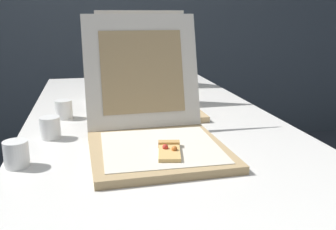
{
  "coord_description": "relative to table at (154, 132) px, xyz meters",
  "views": [
    {
      "loc": [
        -0.23,
        -0.76,
        1.12
      ],
      "look_at": [
        0.02,
        0.41,
        0.8
      ],
      "focal_mm": 40.13,
      "sensor_mm": 36.0,
      "label": 1
    }
  ],
  "objects": [
    {
      "name": "cup_white_near_left",
      "position": [
        -0.42,
        -0.36,
        0.08
      ],
      "size": [
        0.06,
        0.06,
        0.07
      ],
      "primitive_type": "cylinder",
      "color": "white",
      "rests_on": "table"
    },
    {
      "name": "cup_white_near_center",
      "position": [
        -0.36,
        -0.14,
        0.08
      ],
      "size": [
        0.06,
        0.06,
        0.07
      ],
      "primitive_type": "cylinder",
      "color": "white",
      "rests_on": "table"
    },
    {
      "name": "cup_white_far",
      "position": [
        -0.22,
        0.37,
        0.08
      ],
      "size": [
        0.06,
        0.06,
        0.07
      ],
      "primitive_type": "cylinder",
      "color": "white",
      "rests_on": "table"
    },
    {
      "name": "pizza_box_back",
      "position": [
        0.1,
        0.63,
        0.1
      ],
      "size": [
        0.41,
        0.42,
        0.38
      ],
      "rotation": [
        0.0,
        0.0,
        -0.11
      ],
      "color": "tan",
      "rests_on": "table"
    },
    {
      "name": "table",
      "position": [
        0.0,
        0.0,
        0.0
      ],
      "size": [
        0.93,
        2.06,
        0.74
      ],
      "color": "silver",
      "rests_on": "ground"
    },
    {
      "name": "pizza_box_middle",
      "position": [
        -0.0,
        0.15,
        0.1
      ],
      "size": [
        0.38,
        0.39,
        0.4
      ],
      "rotation": [
        0.0,
        0.0,
        0.02
      ],
      "color": "tan",
      "rests_on": "table"
    },
    {
      "name": "cup_white_mid",
      "position": [
        -0.33,
        0.1,
        0.08
      ],
      "size": [
        0.06,
        0.06,
        0.07
      ],
      "primitive_type": "cylinder",
      "color": "white",
      "rests_on": "table"
    },
    {
      "name": "pizza_box_front",
      "position": [
        -0.05,
        -0.3,
        0.1
      ],
      "size": [
        0.39,
        0.49,
        0.38
      ],
      "rotation": [
        0.0,
        0.0,
        0.03
      ],
      "color": "tan",
      "rests_on": "table"
    }
  ]
}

